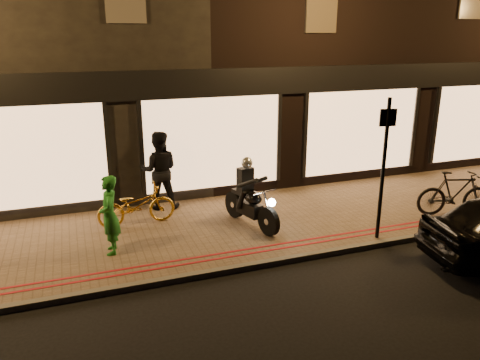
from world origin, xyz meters
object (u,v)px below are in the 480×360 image
at_px(motorcycle, 250,200).
at_px(sign_post, 384,162).
at_px(bicycle_gold, 136,205).
at_px(person_green, 109,215).

height_order(motorcycle, sign_post, sign_post).
bearing_deg(motorcycle, bicycle_gold, 143.82).
xyz_separation_m(motorcycle, bicycle_gold, (-2.42, 0.93, -0.15)).
height_order(bicycle_gold, person_green, person_green).
bearing_deg(motorcycle, sign_post, -49.33).
relative_size(sign_post, bicycle_gold, 1.71).
distance_m(sign_post, bicycle_gold, 5.51).
bearing_deg(motorcycle, person_green, 171.56).
height_order(motorcycle, bicycle_gold, motorcycle).
bearing_deg(bicycle_gold, motorcycle, -113.92).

